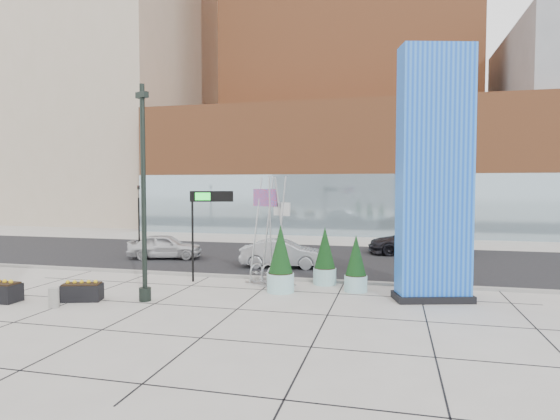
% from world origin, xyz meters
% --- Properties ---
extents(ground, '(160.00, 160.00, 0.00)m').
position_xyz_m(ground, '(0.00, 0.00, 0.00)').
color(ground, '#9E9991').
rests_on(ground, ground).
extents(street_asphalt, '(80.00, 12.00, 0.02)m').
position_xyz_m(street_asphalt, '(0.00, 10.00, 0.01)').
color(street_asphalt, black).
rests_on(street_asphalt, ground).
extents(curb_edge, '(80.00, 0.30, 0.12)m').
position_xyz_m(curb_edge, '(0.00, 4.00, 0.06)').
color(curb_edge, gray).
rests_on(curb_edge, ground).
extents(tower_podium, '(34.00, 10.00, 11.00)m').
position_xyz_m(tower_podium, '(1.00, 27.00, 5.50)').
color(tower_podium, '#99532C').
rests_on(tower_podium, ground).
extents(tower_glass_front, '(34.00, 0.60, 5.00)m').
position_xyz_m(tower_glass_front, '(1.00, 22.20, 2.50)').
color(tower_glass_front, '#8CA5B2').
rests_on(tower_glass_front, ground).
extents(building_beige_left, '(18.00, 20.00, 34.00)m').
position_xyz_m(building_beige_left, '(-26.00, 34.00, 17.00)').
color(building_beige_left, tan).
rests_on(building_beige_left, ground).
extents(blue_pylon, '(2.90, 1.85, 8.93)m').
position_xyz_m(blue_pylon, '(7.37, 1.78, 4.31)').
color(blue_pylon, blue).
rests_on(blue_pylon, ground).
extents(lamp_post, '(0.52, 0.42, 7.60)m').
position_xyz_m(lamp_post, '(-2.54, -0.70, 3.11)').
color(lamp_post, black).
rests_on(lamp_post, ground).
extents(public_art_sculpture, '(2.20, 1.71, 4.48)m').
position_xyz_m(public_art_sculpture, '(1.08, 3.00, 1.18)').
color(public_art_sculpture, '#B9BCBE').
rests_on(public_art_sculpture, ground).
extents(concrete_bollard, '(0.34, 0.34, 0.66)m').
position_xyz_m(concrete_bollard, '(-5.05, -2.23, 0.33)').
color(concrete_bollard, gray).
rests_on(concrete_bollard, ground).
extents(overhead_street_sign, '(1.79, 0.66, 3.86)m').
position_xyz_m(overhead_street_sign, '(-1.63, 2.81, 3.31)').
color(overhead_street_sign, black).
rests_on(overhead_street_sign, ground).
extents(round_planter_east, '(0.88, 0.88, 2.21)m').
position_xyz_m(round_planter_east, '(4.60, 2.59, 1.05)').
color(round_planter_east, '#9CCFD2').
rests_on(round_planter_east, ground).
extents(round_planter_mid, '(0.96, 0.96, 2.39)m').
position_xyz_m(round_planter_mid, '(3.25, 3.60, 1.13)').
color(round_planter_mid, '#9CCFD2').
rests_on(round_planter_mid, ground).
extents(round_planter_west, '(1.04, 1.04, 2.59)m').
position_xyz_m(round_planter_west, '(1.80, 1.80, 1.23)').
color(round_planter_west, '#9CCFD2').
rests_on(round_planter_west, ground).
extents(box_planter_south, '(1.49, 1.05, 0.74)m').
position_xyz_m(box_planter_south, '(-4.73, -1.20, 0.34)').
color(box_planter_south, black).
rests_on(box_planter_south, ground).
extents(car_white_west, '(4.30, 2.60, 1.37)m').
position_xyz_m(car_white_west, '(-6.39, 8.20, 0.69)').
color(car_white_west, silver).
rests_on(car_white_west, ground).
extents(car_silver_mid, '(4.32, 1.92, 1.38)m').
position_xyz_m(car_silver_mid, '(0.65, 7.01, 0.69)').
color(car_silver_mid, '#9C9FA4').
rests_on(car_silver_mid, ground).
extents(car_dark_east, '(5.76, 3.39, 1.57)m').
position_xyz_m(car_dark_east, '(7.20, 13.26, 0.78)').
color(car_dark_east, black).
rests_on(car_dark_east, ground).
extents(traffic_signal, '(0.15, 0.18, 4.10)m').
position_xyz_m(traffic_signal, '(-12.00, 15.00, 2.30)').
color(traffic_signal, black).
rests_on(traffic_signal, ground).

